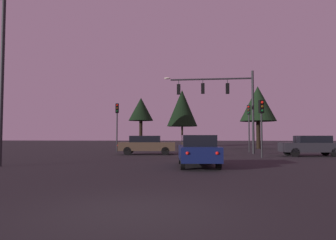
# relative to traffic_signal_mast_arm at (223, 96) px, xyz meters

# --- Properties ---
(ground_plane) EXTENTS (168.00, 168.00, 0.00)m
(ground_plane) POSITION_rel_traffic_signal_mast_arm_xyz_m (-3.87, 3.63, -4.93)
(ground_plane) COLOR black
(ground_plane) RESTS_ON ground
(traffic_signal_mast_arm) EXTENTS (7.63, 0.61, 7.02)m
(traffic_signal_mast_arm) POSITION_rel_traffic_signal_mast_arm_xyz_m (0.00, 0.00, 0.00)
(traffic_signal_mast_arm) COLOR #232326
(traffic_signal_mast_arm) RESTS_ON ground
(traffic_light_corner_left) EXTENTS (0.36, 0.39, 4.57)m
(traffic_light_corner_left) POSITION_rel_traffic_signal_mast_arm_xyz_m (-9.69, 2.19, -1.70)
(traffic_light_corner_left) COLOR #232326
(traffic_light_corner_left) RESTS_ON ground
(traffic_light_corner_right) EXTENTS (0.37, 0.39, 3.97)m
(traffic_light_corner_right) POSITION_rel_traffic_signal_mast_arm_xyz_m (2.09, -4.92, -2.10)
(traffic_light_corner_right) COLOR #232326
(traffic_light_corner_right) RESTS_ON ground
(traffic_light_median) EXTENTS (0.36, 0.39, 4.39)m
(traffic_light_median) POSITION_rel_traffic_signal_mast_arm_xyz_m (2.62, 2.74, -1.82)
(traffic_light_median) COLOR #232326
(traffic_light_median) RESTS_ON ground
(car_nearside_lane) EXTENTS (2.04, 4.59, 1.52)m
(car_nearside_lane) POSITION_rel_traffic_signal_mast_arm_xyz_m (-2.42, -11.50, -4.13)
(car_nearside_lane) COLOR #0F1947
(car_nearside_lane) RESTS_ON ground
(car_crossing_left) EXTENTS (4.70, 2.02, 1.52)m
(car_crossing_left) POSITION_rel_traffic_signal_mast_arm_xyz_m (-6.35, -1.48, -4.13)
(car_crossing_left) COLOR #473828
(car_crossing_left) RESTS_ON ground
(car_crossing_right) EXTENTS (4.44, 1.90, 1.52)m
(car_crossing_right) POSITION_rel_traffic_signal_mast_arm_xyz_m (6.16, -2.73, -4.13)
(car_crossing_right) COLOR #232328
(car_crossing_right) RESTS_ON ground
(parking_lot_lamp_post) EXTENTS (1.70, 0.36, 8.74)m
(parking_lot_lamp_post) POSITION_rel_traffic_signal_mast_arm_xyz_m (-12.06, -12.14, 0.54)
(parking_lot_lamp_post) COLOR #232326
(parking_lot_lamp_post) RESTS_ON ground
(tree_behind_sign) EXTENTS (4.67, 4.67, 8.67)m
(tree_behind_sign) POSITION_rel_traffic_signal_mast_arm_xyz_m (-4.10, 21.44, 0.92)
(tree_behind_sign) COLOR black
(tree_behind_sign) RESTS_ON ground
(tree_left_far) EXTENTS (4.36, 4.36, 7.59)m
(tree_left_far) POSITION_rel_traffic_signal_mast_arm_xyz_m (5.38, 11.87, 0.49)
(tree_left_far) COLOR black
(tree_left_far) RESTS_ON ground
(tree_center_horizon) EXTENTS (3.32, 3.32, 6.72)m
(tree_center_horizon) POSITION_rel_traffic_signal_mast_arm_xyz_m (-9.49, 15.09, 0.17)
(tree_center_horizon) COLOR black
(tree_center_horizon) RESTS_ON ground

